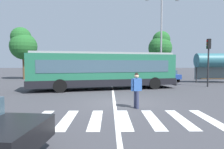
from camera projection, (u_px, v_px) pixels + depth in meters
ground_plane at (121, 103)px, 10.63m from camera, size 160.00×160.00×0.00m
city_transit_bus at (104, 70)px, 16.41m from camera, size 12.42×5.35×3.06m
pedestrian_crossing_street at (136, 88)px, 9.39m from camera, size 0.55×0.38×1.72m
parked_car_red at (81, 75)px, 24.19m from camera, size 1.98×4.56×1.35m
parked_car_champagne at (103, 75)px, 24.16m from camera, size 2.06×4.59×1.35m
parked_car_teal at (125, 75)px, 23.81m from camera, size 2.09×4.60×1.35m
parked_car_white at (145, 75)px, 24.07m from camera, size 2.01×4.57×1.35m
parked_car_blue at (167, 75)px, 23.82m from camera, size 1.92×4.52×1.35m
traffic_light_far_corner at (208, 55)px, 17.82m from camera, size 0.33×0.32×4.37m
bus_stop_shelter at (218, 61)px, 21.68m from camera, size 4.80×1.54×3.25m
twin_arm_street_lamp at (161, 31)px, 22.34m from camera, size 4.02×0.32×9.63m
background_tree_left at (23, 44)px, 26.26m from camera, size 3.54×3.54×6.98m
background_tree_right at (160, 46)px, 31.85m from camera, size 3.79×3.79×7.37m
crosswalk_painted_stripes at (124, 119)px, 7.59m from camera, size 7.05×2.77×0.01m
lane_center_line at (114, 97)px, 12.62m from camera, size 0.16×24.00×0.01m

